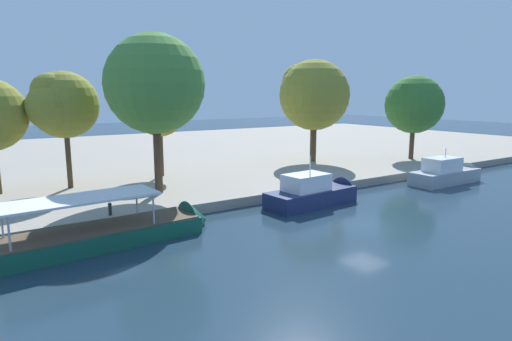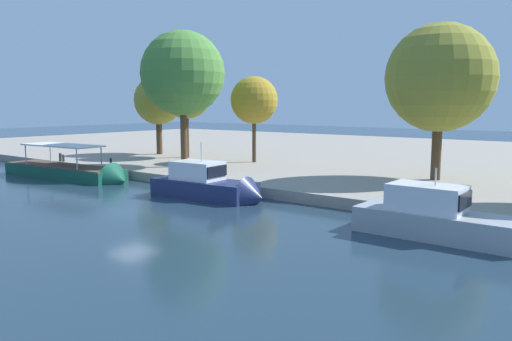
% 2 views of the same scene
% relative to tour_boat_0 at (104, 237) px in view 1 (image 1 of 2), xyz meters
% --- Properties ---
extents(ground_plane, '(220.00, 220.00, 0.00)m').
position_rel_tour_boat_0_xyz_m(ground_plane, '(14.69, -5.29, -0.41)').
color(ground_plane, '#1E3342').
extents(dock_promenade, '(120.00, 55.00, 0.71)m').
position_rel_tour_boat_0_xyz_m(dock_promenade, '(14.69, 30.09, -0.06)').
color(dock_promenade, gray).
rests_on(dock_promenade, ground_plane).
extents(tour_boat_0, '(14.07, 3.92, 3.85)m').
position_rel_tour_boat_0_xyz_m(tour_boat_0, '(0.00, 0.00, 0.00)').
color(tour_boat_0, '#14513D').
rests_on(tour_boat_0, ground_plane).
extents(motor_yacht_1, '(8.38, 3.25, 4.53)m').
position_rel_tour_boat_0_xyz_m(motor_yacht_1, '(15.61, 0.40, 0.28)').
color(motor_yacht_1, navy).
rests_on(motor_yacht_1, ground_plane).
extents(motor_yacht_2, '(8.50, 2.57, 4.04)m').
position_rel_tour_boat_0_xyz_m(motor_yacht_2, '(31.08, -0.33, 0.28)').
color(motor_yacht_2, '#9EA3A8').
rests_on(motor_yacht_2, ground_plane).
extents(mooring_bollard_0, '(0.23, 0.23, 0.81)m').
position_rel_tour_boat_0_xyz_m(mooring_bollard_0, '(1.18, 3.12, 0.73)').
color(mooring_bollard_0, '#2D2D33').
rests_on(mooring_bollard_0, dock_promenade).
extents(tree_1, '(7.29, 7.29, 11.77)m').
position_rel_tour_boat_0_xyz_m(tree_1, '(6.19, 7.22, 8.29)').
color(tree_1, '#4C3823').
rests_on(tree_1, dock_promenade).
extents(tree_2, '(7.69, 7.69, 11.15)m').
position_rel_tour_boat_0_xyz_m(tree_2, '(26.01, 13.05, 7.64)').
color(tree_2, '#4C3823').
rests_on(tree_2, dock_promenade).
extents(tree_3, '(5.45, 5.22, 9.17)m').
position_rel_tour_boat_0_xyz_m(tree_3, '(0.29, 12.71, 6.93)').
color(tree_3, '#4C3823').
rests_on(tree_3, dock_promenade).
extents(tree_4, '(6.57, 6.57, 9.52)m').
position_rel_tour_boat_0_xyz_m(tree_4, '(36.89, 8.29, 6.57)').
color(tree_4, '#4C3823').
rests_on(tree_4, dock_promenade).
extents(tree_5, '(4.45, 4.45, 8.07)m').
position_rel_tour_boat_0_xyz_m(tree_5, '(8.73, 13.91, 6.13)').
color(tree_5, '#4C3823').
rests_on(tree_5, dock_promenade).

